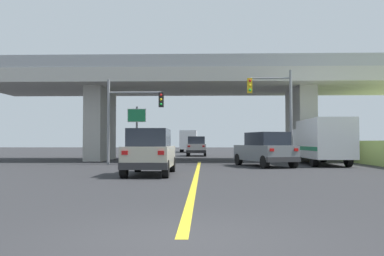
# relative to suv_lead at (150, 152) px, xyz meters

# --- Properties ---
(ground) EXTENTS (160.00, 160.00, 0.00)m
(ground) POSITION_rel_suv_lead_xyz_m (2.05, 14.85, -1.01)
(ground) COLOR #2B2B2D
(overpass_bridge) EXTENTS (34.42, 9.16, 7.59)m
(overpass_bridge) POSITION_rel_suv_lead_xyz_m (2.05, 14.85, 4.55)
(overpass_bridge) COLOR #B7B5AD
(overpass_bridge) RESTS_ON ground
(lane_divider_stripe) EXTENTS (0.20, 24.26, 0.01)m
(lane_divider_stripe) POSITION_rel_suv_lead_xyz_m (2.05, 0.03, -1.01)
(lane_divider_stripe) COLOR yellow
(lane_divider_stripe) RESTS_ON ground
(suv_lead) EXTENTS (1.95, 4.65, 2.02)m
(suv_lead) POSITION_rel_suv_lead_xyz_m (0.00, 0.00, 0.00)
(suv_lead) COLOR #B7B29E
(suv_lead) RESTS_ON ground
(suv_crossing) EXTENTS (3.38, 5.14, 2.02)m
(suv_crossing) POSITION_rel_suv_lead_xyz_m (6.00, 6.37, 0.00)
(suv_crossing) COLOR slate
(suv_crossing) RESTS_ON ground
(box_truck) EXTENTS (2.33, 7.43, 2.87)m
(box_truck) POSITION_rel_suv_lead_xyz_m (9.88, 8.49, 0.52)
(box_truck) COLOR silver
(box_truck) RESTS_ON ground
(sedan_oncoming) EXTENTS (1.99, 4.83, 2.02)m
(sedan_oncoming) POSITION_rel_suv_lead_xyz_m (1.61, 24.99, 0.00)
(sedan_oncoming) COLOR silver
(sedan_oncoming) RESTS_ON ground
(traffic_signal_nearside) EXTENTS (2.87, 0.36, 6.06)m
(traffic_signal_nearside) POSITION_rel_suv_lead_xyz_m (7.04, 8.24, 2.88)
(traffic_signal_nearside) COLOR slate
(traffic_signal_nearside) RESTS_ON ground
(traffic_signal_farside) EXTENTS (3.69, 0.36, 5.51)m
(traffic_signal_farside) POSITION_rel_suv_lead_xyz_m (-2.57, 8.41, 2.45)
(traffic_signal_farside) COLOR slate
(traffic_signal_farside) RESTS_ON ground
(highway_sign) EXTENTS (1.34, 0.17, 4.02)m
(highway_sign) POSITION_rel_suv_lead_xyz_m (-2.48, 11.47, 1.87)
(highway_sign) COLOR #56595E
(highway_sign) RESTS_ON ground
(semi_truck_distant) EXTENTS (2.33, 7.34, 3.05)m
(semi_truck_distant) POSITION_rel_suv_lead_xyz_m (0.19, 41.24, 0.60)
(semi_truck_distant) COLOR silver
(semi_truck_distant) RESTS_ON ground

